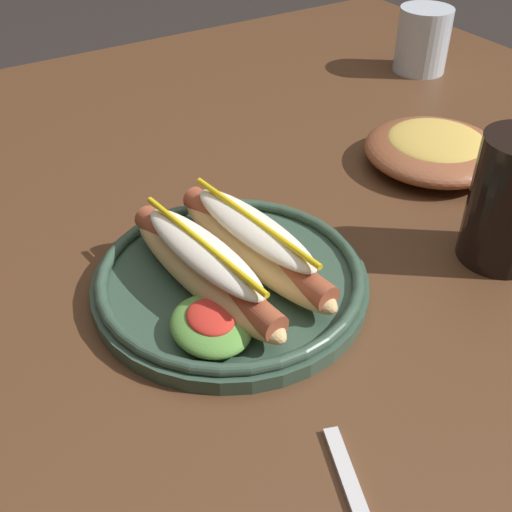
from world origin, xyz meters
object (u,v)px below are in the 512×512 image
at_px(hot_dog_plate, 229,271).
at_px(extra_cup, 511,201).
at_px(fork, 360,511).
at_px(side_bowl, 435,149).
at_px(water_cup, 423,40).

height_order(hot_dog_plate, extra_cup, extra_cup).
height_order(fork, side_bowl, side_bowl).
xyz_separation_m(water_cup, extra_cup, (0.43, -0.29, 0.02)).
bearing_deg(extra_cup, fork, -63.62).
bearing_deg(side_bowl, extra_cup, -24.12).
bearing_deg(side_bowl, hot_dog_plate, -77.30).
bearing_deg(hot_dog_plate, water_cup, 120.47).
bearing_deg(water_cup, side_bowl, -40.14).
bearing_deg(side_bowl, water_cup, 139.86).
bearing_deg(extra_cup, hot_dog_plate, -110.13).
xyz_separation_m(fork, water_cup, (-0.59, 0.61, 0.05)).
xyz_separation_m(hot_dog_plate, extra_cup, (0.10, 0.27, 0.04)).
relative_size(extra_cup, side_bowl, 0.77).
xyz_separation_m(fork, extra_cup, (-0.16, 0.31, 0.07)).
bearing_deg(fork, side_bowl, 150.34).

